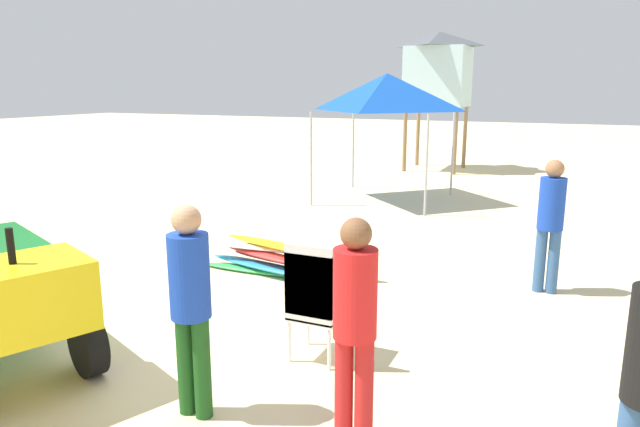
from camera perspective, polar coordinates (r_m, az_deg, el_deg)
ground at (r=6.62m, az=-12.40°, el=-11.09°), size 80.00×80.00×0.00m
stacked_plastic_chairs at (r=5.51m, az=-0.61°, el=-7.89°), size 0.48×0.48×1.20m
surfboard_pile at (r=8.13m, az=-3.97°, el=-4.57°), size 2.57×0.79×0.48m
lifeguard_near_left at (r=4.21m, az=3.48°, el=-10.17°), size 0.32×0.32×1.73m
lifeguard_near_center at (r=4.64m, az=-12.75°, el=-8.11°), size 0.32×0.32×1.75m
lifeguard_near_right at (r=7.83m, az=21.92°, el=-0.34°), size 0.32×0.32×1.73m
popup_canopy at (r=13.38m, az=6.65°, el=11.88°), size 2.64×2.64×2.91m
lifeguard_tower at (r=18.73m, az=11.68°, el=13.85°), size 1.98×1.98×4.26m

